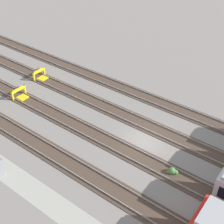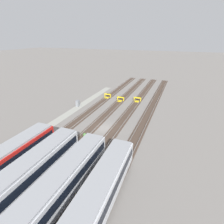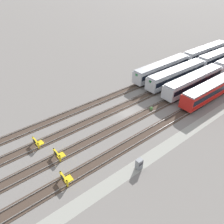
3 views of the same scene
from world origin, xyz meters
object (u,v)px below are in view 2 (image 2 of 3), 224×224
subway_car_front_row_right_inner (24,177)px  weed_clump (85,135)px  bumper_stop_middle_track (137,100)px  electrical_cabinet (78,103)px  subway_car_back_row_leftmost (95,202)px  bumper_stop_near_inner_track (120,99)px  bumper_stop_nearest_track (107,96)px  subway_car_front_row_centre (57,188)px

subway_car_front_row_right_inner → weed_clump: (-12.94, 0.21, -1.80)m
bumper_stop_middle_track → electrical_cabinet: bearing=-55.4°
bumper_stop_middle_track → electrical_cabinet: size_ratio=1.25×
weed_clump → bumper_stop_middle_track: bearing=168.6°
subway_car_back_row_leftmost → weed_clump: bearing=-146.1°
bumper_stop_near_inner_track → electrical_cabinet: (7.77, -8.82, 0.29)m
bumper_stop_near_inner_track → electrical_cabinet: bearing=-48.6°
weed_clump → electrical_cabinet: bearing=-143.5°
bumper_stop_nearest_track → weed_clump: 21.66m
subway_car_back_row_leftmost → bumper_stop_middle_track: bearing=-172.7°
subway_car_front_row_right_inner → electrical_cabinet: size_ratio=11.25×
subway_car_front_row_centre → bumper_stop_middle_track: (-34.22, -0.03, -1.53)m
subway_car_front_row_centre → bumper_stop_nearest_track: bearing=-165.4°
subway_car_back_row_leftmost → bumper_stop_middle_track: size_ratio=9.00×
subway_car_back_row_leftmost → bumper_stop_near_inner_track: size_ratio=9.03×
subway_car_front_row_centre → weed_clump: bearing=-161.5°
subway_car_front_row_right_inner → bumper_stop_middle_track: 34.55m
subway_car_front_row_centre → bumper_stop_nearest_track: 35.28m
bumper_stop_nearest_track → weed_clump: bearing=12.2°
subway_car_front_row_centre → bumper_stop_near_inner_track: 33.18m
bumper_stop_middle_track → electrical_cabinet: (9.15, -13.26, 0.29)m
subway_car_front_row_right_inner → bumper_stop_middle_track: size_ratio=8.97×
subway_car_back_row_leftmost → subway_car_front_row_right_inner: bearing=-90.0°
bumper_stop_middle_track → weed_clump: size_ratio=2.18×
subway_car_front_row_centre → subway_car_back_row_leftmost: size_ratio=1.00×
bumper_stop_nearest_track → electrical_cabinet: size_ratio=1.25×
subway_car_front_row_centre → bumper_stop_nearest_track: (-34.11, -8.91, -1.53)m
bumper_stop_nearest_track → bumper_stop_middle_track: size_ratio=1.00×
subway_car_front_row_right_inner → bumper_stop_nearest_track: bearing=-172.7°
subway_car_back_row_leftmost → bumper_stop_near_inner_track: (-32.84, -8.85, -1.53)m
bumper_stop_near_inner_track → electrical_cabinet: 11.76m
bumper_stop_nearest_track → weed_clump: size_ratio=2.18×
electrical_cabinet → weed_clump: bearing=36.5°
subway_car_front_row_right_inner → bumper_stop_near_inner_track: subway_car_front_row_right_inner is taller
subway_car_front_row_centre → electrical_cabinet: 28.41m
bumper_stop_nearest_track → bumper_stop_middle_track: 8.88m
subway_car_front_row_right_inner → bumper_stop_nearest_track: size_ratio=8.98×
subway_car_front_row_centre → bumper_stop_near_inner_track: subway_car_front_row_centre is taller
bumper_stop_nearest_track → subway_car_front_row_centre: bearing=14.6°
bumper_stop_nearest_track → electrical_cabinet: 10.04m
subway_car_front_row_centre → subway_car_back_row_leftmost: (0.00, 4.37, 0.00)m
subway_car_front_row_right_inner → electrical_cabinet: subway_car_front_row_right_inner is taller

